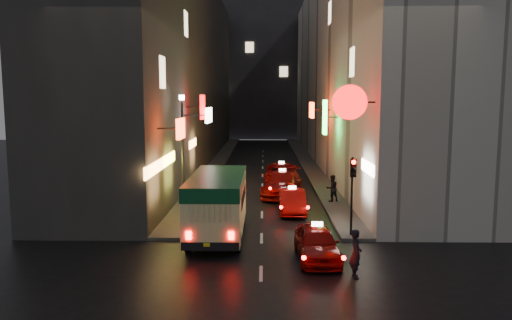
{
  "coord_description": "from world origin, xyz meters",
  "views": [
    {
      "loc": [
        0.09,
        -13.18,
        6.27
      ],
      "look_at": [
        -0.32,
        13.0,
        2.96
      ],
      "focal_mm": 35.0,
      "sensor_mm": 36.0,
      "label": 1
    }
  ],
  "objects_px": {
    "minibus": "(218,198)",
    "lamp_post": "(183,146)",
    "taxi_near": "(317,240)",
    "traffic_light": "(353,179)",
    "pedestrian_crossing": "(356,250)"
  },
  "relations": [
    {
      "from": "traffic_light",
      "to": "lamp_post",
      "type": "distance_m",
      "value": 9.42
    },
    {
      "from": "minibus",
      "to": "taxi_near",
      "type": "distance_m",
      "value": 5.23
    },
    {
      "from": "taxi_near",
      "to": "traffic_light",
      "type": "relative_size",
      "value": 1.4
    },
    {
      "from": "taxi_near",
      "to": "lamp_post",
      "type": "xyz_separation_m",
      "value": [
        -6.36,
        7.4,
        2.95
      ]
    },
    {
      "from": "traffic_light",
      "to": "lamp_post",
      "type": "relative_size",
      "value": 0.56
    },
    {
      "from": "minibus",
      "to": "lamp_post",
      "type": "relative_size",
      "value": 1.06
    },
    {
      "from": "taxi_near",
      "to": "pedestrian_crossing",
      "type": "relative_size",
      "value": 2.51
    },
    {
      "from": "traffic_light",
      "to": "lamp_post",
      "type": "xyz_separation_m",
      "value": [
        -8.2,
        4.53,
        1.04
      ]
    },
    {
      "from": "minibus",
      "to": "lamp_post",
      "type": "bearing_deg",
      "value": 117.12
    },
    {
      "from": "traffic_light",
      "to": "lamp_post",
      "type": "bearing_deg",
      "value": 151.09
    },
    {
      "from": "minibus",
      "to": "traffic_light",
      "type": "bearing_deg",
      "value": -1.61
    },
    {
      "from": "pedestrian_crossing",
      "to": "lamp_post",
      "type": "distance_m",
      "value": 12.29
    },
    {
      "from": "minibus",
      "to": "lamp_post",
      "type": "xyz_separation_m",
      "value": [
        -2.23,
        4.36,
        1.93
      ]
    },
    {
      "from": "taxi_near",
      "to": "traffic_light",
      "type": "height_order",
      "value": "traffic_light"
    },
    {
      "from": "minibus",
      "to": "taxi_near",
      "type": "bearing_deg",
      "value": -36.4
    }
  ]
}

